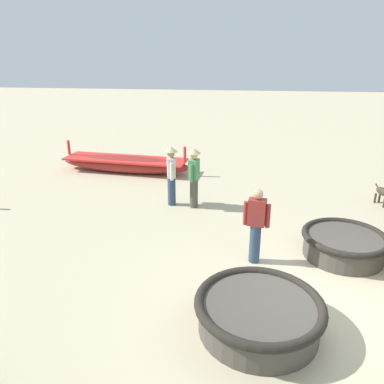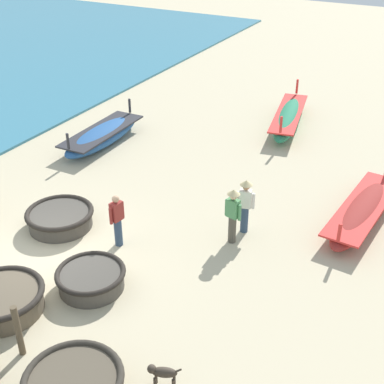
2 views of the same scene
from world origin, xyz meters
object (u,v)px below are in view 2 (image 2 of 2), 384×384
object	(u,v)px
coracle_far_right	(60,218)
coracle_nearest	(2,300)
long_boat_ochre_hull	(102,135)
dog	(162,373)
fisherman_crouching	(245,203)
coracle_beside_post	(91,278)
fisherman_standing_right	(117,219)
coracle_far_left	(74,384)
long_boat_red_hull	(363,211)
long_boat_white_hull	(288,118)
fisherman_standing_left	(233,212)
mooring_post_shoreline	(18,331)

from	to	relation	value
coracle_far_right	coracle_nearest	bearing A→B (deg)	-70.81
long_boat_ochre_hull	dog	bearing A→B (deg)	-48.03
fisherman_crouching	coracle_beside_post	bearing A→B (deg)	-119.65
coracle_beside_post	fisherman_standing_right	size ratio (longest dim) A/B	1.11
coracle_far_left	fisherman_crouching	bearing A→B (deg)	84.57
long_boat_red_hull	long_boat_white_hull	bearing A→B (deg)	126.62
coracle_far_right	long_boat_red_hull	xyz separation A→B (m)	(7.69, 4.52, 0.01)
coracle_nearest	dog	xyz separation A→B (m)	(4.40, -0.13, 0.04)
long_boat_ochre_hull	dog	world-z (taller)	long_boat_ochre_hull
fisherman_standing_left	dog	world-z (taller)	fisherman_standing_left
coracle_far_left	fisherman_crouching	distance (m)	6.90
coracle_beside_post	long_boat_red_hull	size ratio (longest dim) A/B	0.36
coracle_far_right	long_boat_white_hull	distance (m)	10.90
long_boat_white_hull	long_boat_ochre_hull	bearing A→B (deg)	-138.73
coracle_far_left	fisherman_standing_left	xyz separation A→B (m)	(0.56, 6.20, 0.68)
long_boat_ochre_hull	mooring_post_shoreline	distance (m)	10.77
fisherman_crouching	mooring_post_shoreline	bearing A→B (deg)	-109.48
long_boat_red_hull	fisherman_standing_right	size ratio (longest dim) A/B	3.09
coracle_beside_post	long_boat_ochre_hull	bearing A→B (deg)	124.55
coracle_beside_post	long_boat_white_hull	size ratio (longest dim) A/B	0.34
coracle_beside_post	mooring_post_shoreline	size ratio (longest dim) A/B	1.35
coracle_far_right	mooring_post_shoreline	distance (m)	4.95
fisherman_standing_right	long_boat_ochre_hull	bearing A→B (deg)	130.03
coracle_far_left	fisherman_standing_left	distance (m)	6.26
long_boat_ochre_hull	long_boat_red_hull	size ratio (longest dim) A/B	0.89
long_boat_red_hull	fisherman_standing_left	distance (m)	4.18
long_boat_white_hull	coracle_beside_post	bearing A→B (deg)	-93.93
fisherman_standing_right	fisherman_crouching	xyz separation A→B (m)	(2.79, 2.25, 0.12)
coracle_beside_post	long_boat_red_hull	bearing A→B (deg)	50.67
coracle_beside_post	dog	size ratio (longest dim) A/B	2.67
coracle_nearest	long_boat_ochre_hull	world-z (taller)	long_boat_ochre_hull
coracle_far_right	fisherman_crouching	xyz separation A→B (m)	(4.83, 2.28, 0.66)
coracle_nearest	fisherman_standing_left	world-z (taller)	fisherman_standing_left
fisherman_standing_left	long_boat_ochre_hull	bearing A→B (deg)	152.71
coracle_beside_post	mooring_post_shoreline	xyz separation A→B (m)	(0.02, -2.43, 0.36)
long_boat_ochre_hull	long_boat_white_hull	world-z (taller)	long_boat_white_hull
fisherman_standing_right	long_boat_red_hull	bearing A→B (deg)	38.47
long_boat_white_hull	dog	world-z (taller)	long_boat_white_hull
dog	fisherman_standing_left	bearing A→B (deg)	99.37
fisherman_standing_left	fisherman_crouching	bearing A→B (deg)	81.65
fisherman_crouching	mooring_post_shoreline	size ratio (longest dim) A/B	1.30
coracle_nearest	mooring_post_shoreline	world-z (taller)	mooring_post_shoreline
long_boat_white_hull	long_boat_red_hull	bearing A→B (deg)	-53.38
long_boat_red_hull	fisherman_standing_right	bearing A→B (deg)	-141.53
long_boat_red_hull	mooring_post_shoreline	world-z (taller)	mooring_post_shoreline
long_boat_ochre_hull	fisherman_crouching	bearing A→B (deg)	-22.83
fisherman_crouching	long_boat_white_hull	bearing A→B (deg)	100.44
long_boat_red_hull	long_boat_white_hull	xyz separation A→B (m)	(-4.35, 5.86, 0.07)
fisherman_standing_left	coracle_nearest	bearing A→B (deg)	-124.83
coracle_nearest	fisherman_standing_right	xyz separation A→B (m)	(0.84, 3.48, 0.51)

